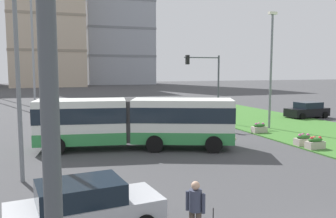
# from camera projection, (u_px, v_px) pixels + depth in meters

# --- Properties ---
(articulated_bus) EXTENTS (11.91, 5.74, 3.00)m
(articulated_bus) POSITION_uv_depth(u_px,v_px,m) (136.00, 122.00, 21.26)
(articulated_bus) COLOR silver
(articulated_bus) RESTS_ON ground
(car_silver_hatch) EXTENTS (4.56, 2.38, 1.58)m
(car_silver_hatch) POSITION_uv_depth(u_px,v_px,m) (84.00, 209.00, 10.23)
(car_silver_hatch) COLOR #B7BABF
(car_silver_hatch) RESTS_ON ground
(car_black_sedan) EXTENTS (4.55, 2.36, 1.58)m
(car_black_sedan) POSITION_uv_depth(u_px,v_px,m) (307.00, 110.00, 34.92)
(car_black_sedan) COLOR black
(car_black_sedan) RESTS_ON ground
(pedestrian_crossing) EXTENTS (0.43, 0.45, 1.74)m
(pedestrian_crossing) POSITION_uv_depth(u_px,v_px,m) (195.00, 207.00, 9.70)
(pedestrian_crossing) COLOR #4C4238
(pedestrian_crossing) RESTS_ON ground
(flower_planter_3) EXTENTS (1.10, 0.56, 0.74)m
(flower_planter_3) POSITION_uv_depth(u_px,v_px,m) (315.00, 143.00, 21.01)
(flower_planter_3) COLOR #B7AD9E
(flower_planter_3) RESTS_ON grass_median
(flower_planter_4) EXTENTS (1.10, 0.56, 0.74)m
(flower_planter_4) POSITION_uv_depth(u_px,v_px,m) (303.00, 140.00, 21.96)
(flower_planter_4) COLOR #B7AD9E
(flower_planter_4) RESTS_ON grass_median
(flower_planter_5) EXTENTS (1.10, 0.56, 0.74)m
(flower_planter_5) POSITION_uv_depth(u_px,v_px,m) (259.00, 128.00, 26.42)
(flower_planter_5) COLOR #B7AD9E
(flower_planter_5) RESTS_ON grass_median
(traffic_light_near_left) EXTENTS (3.93, 0.28, 5.88)m
(traffic_light_near_left) POSITION_uv_depth(u_px,v_px,m) (188.00, 141.00, 3.49)
(traffic_light_near_left) COLOR #474C51
(traffic_light_near_left) RESTS_ON ground
(traffic_light_far_right) EXTENTS (3.38, 0.28, 6.01)m
(traffic_light_far_right) POSITION_uv_depth(u_px,v_px,m) (208.00, 77.00, 31.02)
(traffic_light_far_right) COLOR #474C51
(traffic_light_far_right) RESTS_ON ground
(streetlight_left) EXTENTS (0.70, 0.28, 9.18)m
(streetlight_left) POSITION_uv_depth(u_px,v_px,m) (17.00, 63.00, 14.54)
(streetlight_left) COLOR slate
(streetlight_left) RESTS_ON ground
(streetlight_median) EXTENTS (0.70, 0.28, 9.24)m
(streetlight_median) POSITION_uv_depth(u_px,v_px,m) (271.00, 66.00, 27.88)
(streetlight_median) COLOR slate
(streetlight_median) RESTS_ON ground
(apartment_tower_westcentre) EXTENTS (20.12, 16.77, 38.13)m
(apartment_tower_westcentre) POSITION_uv_depth(u_px,v_px,m) (47.00, 19.00, 99.48)
(apartment_tower_westcentre) COLOR #C6B299
(apartment_tower_westcentre) RESTS_ON ground
(apartment_tower_centre) EXTENTS (21.42, 16.61, 52.26)m
(apartment_tower_centre) POSITION_uv_depth(u_px,v_px,m) (118.00, 4.00, 115.56)
(apartment_tower_centre) COLOR #9EA3AD
(apartment_tower_centre) RESTS_ON ground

